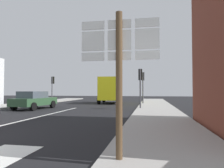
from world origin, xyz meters
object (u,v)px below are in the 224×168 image
route_sign_post (119,69)px  traffic_light_far_left (53,83)px  sedan_far (34,100)px  delivery_truck (110,90)px  traffic_light_near_right (140,79)px  traffic_light_far_right (143,81)px

route_sign_post → traffic_light_far_left: (-11.44, 19.73, 0.43)m
sedan_far → route_sign_post: bearing=-52.0°
delivery_truck → traffic_light_far_left: size_ratio=1.56×
traffic_light_near_right → traffic_light_far_right: 6.09m
delivery_truck → route_sign_post: (4.04, -19.80, 0.35)m
traffic_light_far_left → traffic_light_far_right: bearing=-6.0°
traffic_light_near_right → traffic_light_far_left: bearing=147.2°
route_sign_post → sedan_far: bearing=128.0°
sedan_far → route_sign_post: route_sign_post is taller
delivery_truck → traffic_light_far_right: 4.21m
traffic_light_far_left → traffic_light_near_right: bearing=-32.8°
route_sign_post → traffic_light_far_right: traffic_light_far_right is taller
delivery_truck → traffic_light_near_right: size_ratio=1.56×
route_sign_post → traffic_light_far_left: bearing=120.1°
traffic_light_far_left → delivery_truck: bearing=0.6°
sedan_far → traffic_light_far_right: (8.70, 7.23, 1.86)m
route_sign_post → traffic_light_near_right: traffic_light_near_right is taller
delivery_truck → traffic_light_far_left: 7.44m
traffic_light_near_right → traffic_light_far_left: size_ratio=1.00×
delivery_truck → traffic_light_far_right: traffic_light_far_right is taller
delivery_truck → traffic_light_near_right: traffic_light_near_right is taller
route_sign_post → traffic_light_far_left: 22.81m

